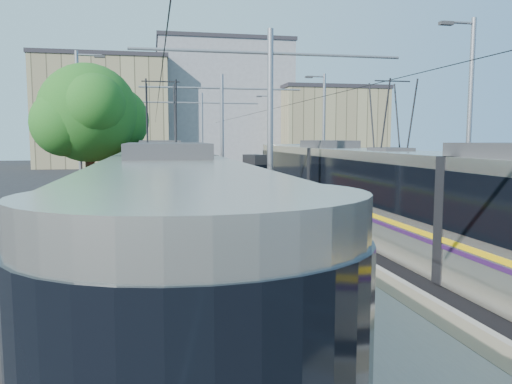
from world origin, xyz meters
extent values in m
plane|color=black|center=(0.00, 0.00, 0.00)|extent=(160.00, 160.00, 0.00)
cube|color=gray|center=(0.00, 17.00, 0.15)|extent=(4.00, 50.00, 0.30)
cube|color=gray|center=(-1.45, 17.00, 0.30)|extent=(0.70, 50.00, 0.01)
cube|color=gray|center=(1.45, 17.00, 0.30)|extent=(0.70, 50.00, 0.01)
cube|color=gray|center=(-4.32, 17.00, 0.01)|extent=(0.07, 70.00, 0.03)
cube|color=gray|center=(-2.88, 17.00, 0.01)|extent=(0.07, 70.00, 0.03)
cube|color=gray|center=(2.88, 17.00, 0.01)|extent=(0.07, 70.00, 0.03)
cube|color=gray|center=(4.32, 17.00, 0.01)|extent=(0.07, 70.00, 0.03)
cube|color=black|center=(-3.60, 8.00, 0.20)|extent=(2.30, 27.84, 0.40)
cube|color=#BAB6AA|center=(-3.60, 8.00, 1.85)|extent=(2.40, 26.24, 2.90)
cube|color=black|center=(-3.60, 8.00, 2.35)|extent=(2.43, 26.24, 1.30)
cube|color=#FFEA0D|center=(-3.60, 8.00, 1.45)|extent=(2.43, 26.24, 0.12)
cube|color=#B41C0A|center=(-3.60, 8.00, 0.95)|extent=(2.42, 26.24, 1.10)
cube|color=#2D2D30|center=(-3.60, 8.00, 3.45)|extent=(1.68, 3.00, 0.30)
cube|color=black|center=(3.60, 6.40, 0.20)|extent=(2.30, 28.58, 0.40)
cube|color=beige|center=(3.60, 6.40, 1.85)|extent=(2.40, 26.98, 2.90)
cube|color=black|center=(3.60, 6.40, 2.35)|extent=(2.43, 26.98, 1.30)
cube|color=#EBB80C|center=(3.60, 6.40, 1.45)|extent=(2.43, 26.98, 0.12)
cube|color=#2E1241|center=(3.60, 6.40, 1.30)|extent=(2.43, 26.98, 0.10)
cube|color=#2D2D30|center=(3.60, 6.40, 3.45)|extent=(1.68, 3.00, 0.30)
cylinder|color=gray|center=(0.00, 8.00, 3.80)|extent=(0.20, 0.20, 7.00)
cylinder|color=gray|center=(0.00, 8.00, 6.50)|extent=(9.20, 0.10, 0.10)
cylinder|color=gray|center=(0.00, 20.00, 3.80)|extent=(0.20, 0.20, 7.00)
cylinder|color=gray|center=(0.00, 20.00, 6.50)|extent=(9.20, 0.10, 0.10)
cylinder|color=gray|center=(0.00, 32.00, 3.80)|extent=(0.20, 0.20, 7.00)
cylinder|color=gray|center=(0.00, 32.00, 6.50)|extent=(9.20, 0.10, 0.10)
cylinder|color=black|center=(-3.60, 17.00, 5.55)|extent=(0.02, 70.00, 0.02)
cylinder|color=black|center=(3.60, 17.00, 5.55)|extent=(0.02, 70.00, 0.02)
cylinder|color=gray|center=(-7.50, 18.00, 4.00)|extent=(0.18, 0.18, 8.00)
cube|color=#2D2D30|center=(-6.40, 18.00, 7.75)|extent=(0.50, 0.22, 0.12)
cylinder|color=gray|center=(-7.50, 34.00, 4.00)|extent=(0.18, 0.18, 8.00)
cube|color=#2D2D30|center=(-6.40, 34.00, 7.75)|extent=(0.50, 0.22, 0.12)
cylinder|color=gray|center=(7.50, 8.00, 4.00)|extent=(0.18, 0.18, 8.00)
cube|color=#2D2D30|center=(6.40, 8.00, 7.75)|extent=(0.50, 0.22, 0.12)
cylinder|color=gray|center=(7.50, 24.00, 4.00)|extent=(0.18, 0.18, 8.00)
cube|color=#2D2D30|center=(6.40, 24.00, 7.75)|extent=(0.50, 0.22, 0.12)
cylinder|color=gray|center=(7.50, 40.00, 4.00)|extent=(0.18, 0.18, 8.00)
cube|color=#2D2D30|center=(6.40, 40.00, 7.75)|extent=(0.50, 0.22, 0.12)
cube|color=black|center=(0.81, 14.60, 1.61)|extent=(1.04, 1.31, 2.63)
cube|color=black|center=(0.81, 14.60, 1.78)|extent=(1.09, 1.37, 1.37)
cylinder|color=#382314|center=(-6.67, 14.90, 1.45)|extent=(0.40, 0.40, 2.90)
sphere|color=#194E16|center=(-6.67, 14.90, 4.80)|extent=(4.35, 4.35, 4.35)
sphere|color=#194E16|center=(-5.58, 15.62, 4.53)|extent=(3.08, 3.08, 3.08)
cube|color=gray|center=(-10.00, 60.00, 6.73)|extent=(16.00, 12.00, 13.47)
cube|color=#262328|center=(-10.00, 60.00, 13.72)|extent=(16.32, 12.24, 0.50)
cube|color=gray|center=(6.00, 64.00, 8.30)|extent=(18.00, 14.00, 16.60)
cube|color=#262328|center=(6.00, 64.00, 16.85)|extent=(18.36, 14.28, 0.50)
cube|color=gray|center=(20.00, 58.00, 5.07)|extent=(14.00, 10.00, 10.15)
cube|color=#262328|center=(20.00, 58.00, 10.40)|extent=(14.28, 10.20, 0.50)
camera|label=1|loc=(-3.87, -8.47, 3.71)|focal=35.00mm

